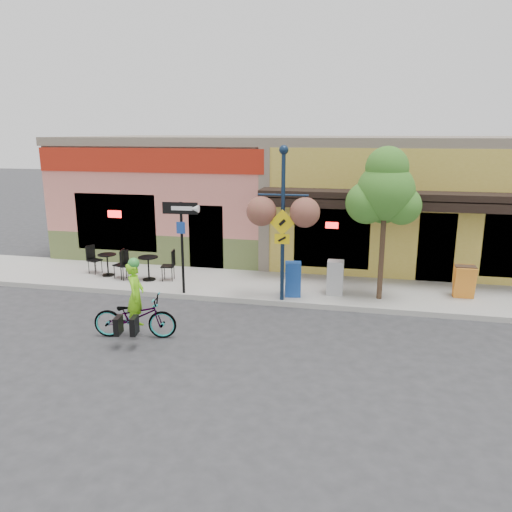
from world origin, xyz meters
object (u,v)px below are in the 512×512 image
(newspaper_box_blue, at_px, (293,279))
(street_tree, at_px, (384,224))
(building, at_px, (309,194))
(bicycle, at_px, (135,317))
(lamp_post, at_px, (283,225))
(one_way_sign, at_px, (182,248))
(newspaper_box_grey, at_px, (335,277))
(cyclist_rider, at_px, (136,306))

(newspaper_box_blue, bearing_deg, street_tree, -2.99)
(building, relative_size, street_tree, 4.30)
(street_tree, bearing_deg, bicycle, -147.14)
(lamp_post, xyz_separation_m, one_way_sign, (-2.87, 0.00, -0.78))
(one_way_sign, distance_m, newspaper_box_blue, 3.26)
(newspaper_box_grey, bearing_deg, street_tree, -7.47)
(building, distance_m, newspaper_box_grey, 6.39)
(one_way_sign, bearing_deg, newspaper_box_blue, 4.26)
(bicycle, xyz_separation_m, street_tree, (5.62, 3.63, 1.76))
(newspaper_box_grey, xyz_separation_m, street_tree, (1.24, -0.15, 1.63))
(newspaper_box_grey, relative_size, street_tree, 0.23)
(one_way_sign, distance_m, street_tree, 5.62)
(lamp_post, xyz_separation_m, newspaper_box_grey, (1.40, 0.84, -1.62))
(newspaper_box_blue, relative_size, newspaper_box_grey, 1.00)
(newspaper_box_blue, distance_m, newspaper_box_grey, 1.23)
(newspaper_box_blue, xyz_separation_m, newspaper_box_grey, (1.16, 0.42, 0.00))
(newspaper_box_blue, bearing_deg, newspaper_box_grey, 10.63)
(bicycle, relative_size, newspaper_box_blue, 1.99)
(bicycle, bearing_deg, building, -25.77)
(bicycle, xyz_separation_m, cyclist_rider, (0.05, 0.00, 0.27))
(building, height_order, lamp_post, building)
(newspaper_box_blue, bearing_deg, building, 83.36)
(newspaper_box_grey, height_order, street_tree, street_tree)
(newspaper_box_blue, xyz_separation_m, street_tree, (2.40, 0.27, 1.63))
(bicycle, height_order, street_tree, street_tree)
(cyclist_rider, relative_size, newspaper_box_blue, 1.60)
(building, distance_m, cyclist_rider, 10.31)
(newspaper_box_grey, bearing_deg, newspaper_box_blue, -160.42)
(one_way_sign, bearing_deg, street_tree, 3.73)
(lamp_post, distance_m, newspaper_box_blue, 1.69)
(one_way_sign, xyz_separation_m, newspaper_box_grey, (4.28, 0.84, -0.83))
(lamp_post, bearing_deg, building, 88.46)
(building, distance_m, one_way_sign, 7.45)
(bicycle, relative_size, one_way_sign, 0.73)
(cyclist_rider, relative_size, newspaper_box_grey, 1.60)
(one_way_sign, bearing_deg, building, 64.34)
(cyclist_rider, bearing_deg, street_tree, -66.11)
(building, height_order, newspaper_box_blue, building)
(building, height_order, street_tree, building)
(building, bearing_deg, newspaper_box_grey, -76.30)
(one_way_sign, xyz_separation_m, street_tree, (5.52, 0.69, 0.79))
(newspaper_box_blue, height_order, street_tree, street_tree)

